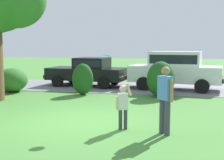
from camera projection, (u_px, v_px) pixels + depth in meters
ground_plane at (77, 122)px, 9.23m from camera, size 80.00×80.00×0.00m
driveway_strip at (122, 87)px, 16.42m from camera, size 28.00×4.40×0.02m
shrub_near_tree at (12, 81)px, 14.90m from camera, size 1.45×1.62×1.14m
shrub_centre_left at (83, 79)px, 14.09m from camera, size 0.97×0.80×1.42m
shrub_centre at (161, 79)px, 13.47m from camera, size 1.21×1.23×1.55m
parked_sedan at (88, 71)px, 16.91m from camera, size 4.55×2.40×1.56m
parked_suv at (175, 68)px, 15.64m from camera, size 4.90×2.56×1.92m
child_thrower at (123, 103)px, 8.34m from camera, size 0.41×0.35×1.29m
frisbee at (106, 55)px, 8.61m from camera, size 0.28×0.28×0.11m
adult_onlooker at (165, 97)px, 7.84m from camera, size 0.41×0.41×1.74m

